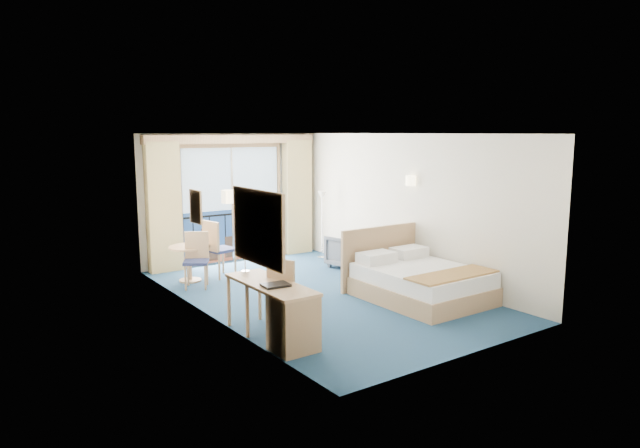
{
  "coord_description": "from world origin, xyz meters",
  "views": [
    {
      "loc": [
        -5.36,
        -7.7,
        2.73
      ],
      "look_at": [
        0.17,
        0.2,
        1.17
      ],
      "focal_mm": 32.0,
      "sensor_mm": 36.0,
      "label": 1
    }
  ],
  "objects": [
    {
      "name": "wall_print",
      "position": [
        -1.97,
        0.45,
        1.6
      ],
      "size": [
        0.04,
        0.42,
        0.52
      ],
      "color": "tan",
      "rests_on": "room_walls"
    },
    {
      "name": "phone",
      "position": [
        1.78,
        0.1,
        0.58
      ],
      "size": [
        0.19,
        0.15,
        0.08
      ],
      "primitive_type": "cube",
      "rotation": [
        0.0,
        0.0,
        0.03
      ],
      "color": "white",
      "rests_on": "nightstand"
    },
    {
      "name": "table_chair_a",
      "position": [
        -0.93,
        2.02,
        0.62
      ],
      "size": [
        0.57,
        0.56,
        1.09
      ],
      "rotation": [
        0.0,
        0.0,
        1.78
      ],
      "color": "#21284E",
      "rests_on": "ground"
    },
    {
      "name": "room_walls",
      "position": [
        0.0,
        0.0,
        1.78
      ],
      "size": [
        4.04,
        6.54,
        2.72
      ],
      "color": "silver",
      "rests_on": "ground"
    },
    {
      "name": "pelmet",
      "position": [
        0.0,
        3.1,
        2.58
      ],
      "size": [
        3.8,
        0.25,
        0.18
      ],
      "primitive_type": "cube",
      "color": "tan",
      "rests_on": "room_walls"
    },
    {
      "name": "floor_lamp",
      "position": [
        1.66,
        2.25,
        1.11
      ],
      "size": [
        0.2,
        0.2,
        1.47
      ],
      "color": "silver",
      "rests_on": "ground"
    },
    {
      "name": "folder",
      "position": [
        -1.74,
        -1.53,
        0.77
      ],
      "size": [
        0.37,
        0.29,
        0.03
      ],
      "primitive_type": "cube",
      "rotation": [
        0.0,
        0.0,
        -0.1
      ],
      "color": "black",
      "rests_on": "desk"
    },
    {
      "name": "curtain_right",
      "position": [
        1.55,
        3.07,
        1.28
      ],
      "size": [
        0.65,
        0.22,
        2.55
      ],
      "primitive_type": "cube",
      "color": "#D4B775",
      "rests_on": "room_walls"
    },
    {
      "name": "mirror",
      "position": [
        -1.97,
        -1.5,
        1.55
      ],
      "size": [
        0.05,
        1.25,
        0.95
      ],
      "color": "tan",
      "rests_on": "room_walls"
    },
    {
      "name": "bed",
      "position": [
        1.19,
        -1.17,
        0.3
      ],
      "size": [
        1.73,
        2.05,
        1.09
      ],
      "color": "tan",
      "rests_on": "ground"
    },
    {
      "name": "sconce_right",
      "position": [
        1.94,
        -0.15,
        1.85
      ],
      "size": [
        0.18,
        0.18,
        0.18
      ],
      "primitive_type": "cylinder",
      "color": "#FFEAB2",
      "rests_on": "room_walls"
    },
    {
      "name": "table_chair_b",
      "position": [
        -1.5,
        1.64,
        0.55
      ],
      "size": [
        0.57,
        0.58,
        0.98
      ],
      "rotation": [
        0.0,
        0.0,
        -0.51
      ],
      "color": "#21284E",
      "rests_on": "ground"
    },
    {
      "name": "floor",
      "position": [
        0.0,
        0.0,
        0.0
      ],
      "size": [
        6.5,
        6.5,
        0.0
      ],
      "primitive_type": "plane",
      "color": "navy",
      "rests_on": "ground"
    },
    {
      "name": "desk_chair",
      "position": [
        -1.4,
        -1.21,
        0.59
      ],
      "size": [
        0.6,
        0.59,
        1.04
      ],
      "rotation": [
        0.0,
        0.0,
        1.98
      ],
      "color": "#21284E",
      "rests_on": "ground"
    },
    {
      "name": "desk_lamp",
      "position": [
        -1.75,
        -0.71,
        1.1
      ],
      "size": [
        0.12,
        0.12,
        0.46
      ],
      "color": "silver",
      "rests_on": "desk"
    },
    {
      "name": "balcony_door",
      "position": [
        -0.01,
        3.22,
        1.14
      ],
      "size": [
        2.36,
        0.03,
        2.52
      ],
      "color": "navy",
      "rests_on": "room_walls"
    },
    {
      "name": "sconce_left",
      "position": [
        -1.94,
        -0.6,
        1.85
      ],
      "size": [
        0.18,
        0.18,
        0.18
      ],
      "primitive_type": "cylinder",
      "color": "#FFEAB2",
      "rests_on": "room_walls"
    },
    {
      "name": "armchair",
      "position": [
        1.62,
        1.27,
        0.34
      ],
      "size": [
        0.87,
        0.89,
        0.67
      ],
      "primitive_type": "imported",
      "rotation": [
        0.0,
        0.0,
        3.38
      ],
      "color": "#474E56",
      "rests_on": "ground"
    },
    {
      "name": "desk",
      "position": [
        -1.71,
        -1.78,
        0.42
      ],
      "size": [
        0.56,
        1.62,
        0.76
      ],
      "color": "tan",
      "rests_on": "ground"
    },
    {
      "name": "nightstand",
      "position": [
        1.77,
        0.11,
        0.27
      ],
      "size": [
        0.42,
        0.4,
        0.54
      ],
      "primitive_type": "cube",
      "color": "#997B51",
      "rests_on": "ground"
    },
    {
      "name": "curtain_left",
      "position": [
        -1.55,
        3.07,
        1.28
      ],
      "size": [
        0.65,
        0.22,
        2.55
      ],
      "primitive_type": "cube",
      "color": "#D4B775",
      "rests_on": "room_walls"
    },
    {
      "name": "round_table",
      "position": [
        -1.45,
        2.08,
        0.5
      ],
      "size": [
        0.73,
        0.73,
        0.66
      ],
      "color": "tan",
      "rests_on": "ground"
    }
  ]
}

